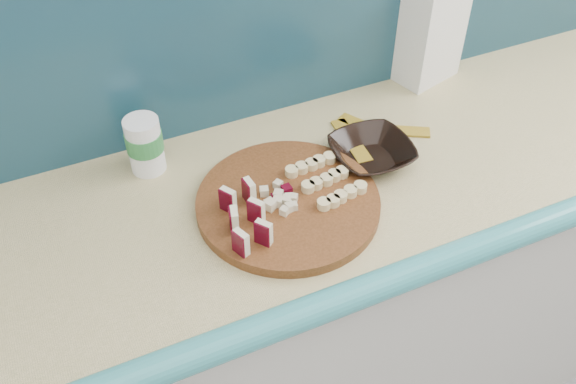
# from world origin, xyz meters

# --- Properties ---
(kitchen_counter) EXTENTS (2.20, 0.63, 0.91)m
(kitchen_counter) POSITION_xyz_m (0.10, 1.50, 0.46)
(kitchen_counter) COLOR beige
(kitchen_counter) RESTS_ON ground
(backsplash) EXTENTS (2.20, 0.02, 0.50)m
(backsplash) POSITION_xyz_m (0.10, 1.79, 1.16)
(backsplash) COLOR teal
(backsplash) RESTS_ON kitchen_counter
(cutting_board) EXTENTS (0.42, 0.42, 0.02)m
(cutting_board) POSITION_xyz_m (-0.00, 1.46, 0.92)
(cutting_board) COLOR #45270E
(cutting_board) RESTS_ON kitchen_counter
(apple_wedges) EXTENTS (0.09, 0.16, 0.05)m
(apple_wedges) POSITION_xyz_m (-0.11, 1.42, 0.96)
(apple_wedges) COLOR beige
(apple_wedges) RESTS_ON cutting_board
(apple_chunks) EXTENTS (0.06, 0.06, 0.02)m
(apple_chunks) POSITION_xyz_m (-0.02, 1.45, 0.94)
(apple_chunks) COLOR beige
(apple_chunks) RESTS_ON cutting_board
(banana_slices) EXTENTS (0.13, 0.15, 0.02)m
(banana_slices) POSITION_xyz_m (0.09, 1.47, 0.94)
(banana_slices) COLOR beige
(banana_slices) RESTS_ON cutting_board
(brown_bowl) EXTENTS (0.18, 0.18, 0.04)m
(brown_bowl) POSITION_xyz_m (0.23, 1.51, 0.93)
(brown_bowl) COLOR black
(brown_bowl) RESTS_ON kitchen_counter
(flour_bag) EXTENTS (0.18, 0.15, 0.27)m
(flour_bag) POSITION_xyz_m (0.52, 1.76, 1.04)
(flour_bag) COLOR white
(flour_bag) RESTS_ON kitchen_counter
(canister) EXTENTS (0.08, 0.08, 0.13)m
(canister) POSITION_xyz_m (-0.23, 1.69, 0.98)
(canister) COLOR white
(canister) RESTS_ON kitchen_counter
(banana_peel) EXTENTS (0.22, 0.18, 0.01)m
(banana_peel) POSITION_xyz_m (0.28, 1.59, 0.91)
(banana_peel) COLOR gold
(banana_peel) RESTS_ON kitchen_counter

